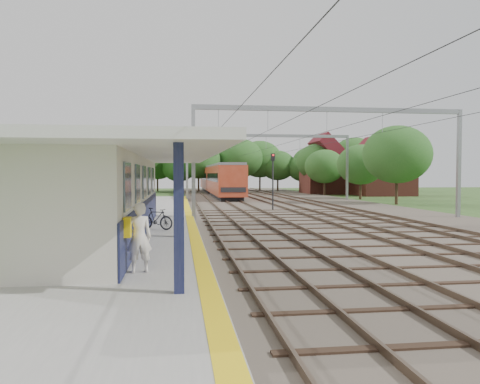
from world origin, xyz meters
TOP-DOWN VIEW (x-y plane):
  - ground at (0.00, 0.00)m, footprint 160.00×160.00m
  - ballast_bed at (4.00, 30.00)m, footprint 18.00×90.00m
  - platform at (-7.50, 14.00)m, footprint 5.00×52.00m
  - yellow_stripe at (-5.25, 14.00)m, footprint 0.45×52.00m
  - station_building at (-8.88, 7.00)m, footprint 3.41×18.00m
  - canopy at (-7.77, 6.00)m, footprint 6.40×20.00m
  - rail_tracks at (1.50, 30.00)m, footprint 11.80×88.00m
  - catenary_system at (3.39, 25.28)m, footprint 17.22×88.00m
  - tree_band at (3.84, 57.12)m, footprint 31.72×30.88m
  - house_near at (21.00, 46.00)m, footprint 7.00×6.12m
  - house_far at (16.00, 52.00)m, footprint 8.00×6.12m
  - person at (-6.91, -0.79)m, footprint 0.74×0.57m
  - bicycle at (-6.91, 8.47)m, footprint 1.70×1.14m
  - train at (-0.50, 51.39)m, footprint 2.99×37.21m
  - signal_post at (1.35, 22.45)m, footprint 0.35×0.31m

SIDE VIEW (x-z plane):
  - ground at x=0.00m, z-range 0.00..0.00m
  - ballast_bed at x=4.00m, z-range 0.00..0.10m
  - platform at x=-7.50m, z-range 0.00..0.35m
  - rail_tracks at x=1.50m, z-range 0.10..0.25m
  - yellow_stripe at x=-5.25m, z-range 0.35..0.36m
  - bicycle at x=-6.91m, z-range 0.35..1.35m
  - person at x=-6.91m, z-range 0.35..2.16m
  - station_building at x=-8.88m, z-range 0.34..3.74m
  - train at x=-0.50m, z-range 0.22..4.14m
  - signal_post at x=1.35m, z-range 0.60..5.05m
  - house_near at x=21.00m, z-range -0.96..6.93m
  - house_far at x=16.00m, z-range -1.09..7.56m
  - canopy at x=-7.77m, z-range 1.92..5.36m
  - tree_band at x=3.84m, z-range 0.51..9.33m
  - catenary_system at x=3.39m, z-range 2.01..9.01m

